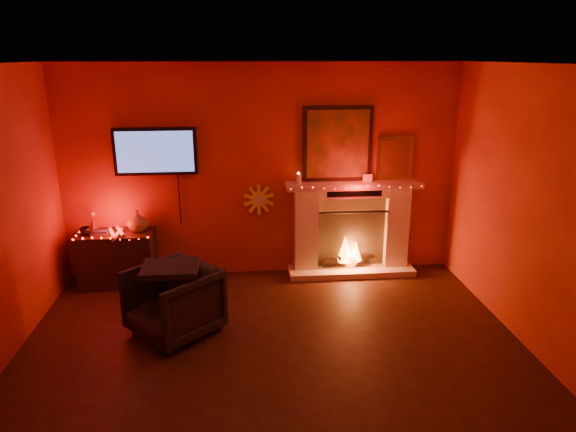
% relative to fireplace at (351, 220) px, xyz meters
% --- Properties ---
extents(room, '(5.00, 5.00, 5.00)m').
position_rel_fireplace_xyz_m(room, '(-1.14, -2.39, 0.63)').
color(room, black).
rests_on(room, ground).
extents(floor, '(5.00, 5.00, 0.00)m').
position_rel_fireplace_xyz_m(floor, '(-1.14, -2.39, -0.72)').
color(floor, black).
rests_on(floor, ground).
extents(fireplace, '(1.72, 0.40, 2.18)m').
position_rel_fireplace_xyz_m(fireplace, '(0.00, 0.00, 0.00)').
color(fireplace, beige).
rests_on(fireplace, floor).
extents(tv, '(1.00, 0.07, 1.24)m').
position_rel_fireplace_xyz_m(tv, '(-2.44, 0.06, 0.92)').
color(tv, black).
rests_on(tv, room).
extents(sunburst_clock, '(0.40, 0.03, 0.40)m').
position_rel_fireplace_xyz_m(sunburst_clock, '(-1.19, 0.09, 0.28)').
color(sunburst_clock, yellow).
rests_on(sunburst_clock, room).
extents(console_table, '(0.90, 0.55, 0.95)m').
position_rel_fireplace_xyz_m(console_table, '(-2.96, -0.13, -0.34)').
color(console_table, black).
rests_on(console_table, floor).
extents(armchair, '(1.11, 1.11, 0.72)m').
position_rel_fireplace_xyz_m(armchair, '(-2.14, -1.43, -0.36)').
color(armchair, black).
rests_on(armchair, floor).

